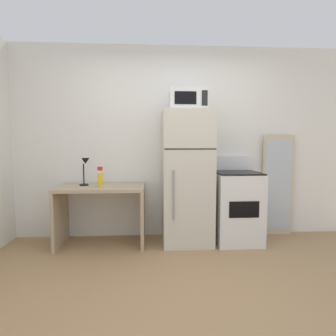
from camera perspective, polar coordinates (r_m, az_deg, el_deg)
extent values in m
plane|color=#9E7A51|center=(2.55, 4.14, -25.16)|extent=(12.00, 12.00, 0.00)
cube|color=white|center=(3.90, 0.90, 5.24)|extent=(5.00, 0.10, 2.60)
cube|color=tan|center=(3.62, -13.52, -3.94)|extent=(1.08, 0.60, 0.04)
cube|color=tan|center=(3.81, -21.21, -9.43)|extent=(0.04, 0.60, 0.71)
cube|color=tan|center=(3.64, -5.20, -9.79)|extent=(0.04, 0.60, 0.71)
cylinder|color=black|center=(3.73, -16.83, -3.30)|extent=(0.11, 0.11, 0.02)
cylinder|color=black|center=(3.71, -16.88, -1.17)|extent=(0.02, 0.02, 0.26)
cone|color=black|center=(3.67, -16.56, 1.39)|extent=(0.10, 0.10, 0.08)
cylinder|color=yellow|center=(3.57, -13.68, -2.43)|extent=(0.06, 0.06, 0.16)
cylinder|color=white|center=(3.56, -13.72, -0.79)|extent=(0.02, 0.02, 0.04)
cube|color=red|center=(3.55, -13.76, -0.09)|extent=(0.06, 0.03, 0.04)
cube|color=beige|center=(3.58, 3.93, -1.98)|extent=(0.62, 0.58, 1.70)
cube|color=black|center=(3.27, 4.64, 3.91)|extent=(0.61, 0.00, 0.01)
cylinder|color=gray|center=(3.29, 1.14, -5.60)|extent=(0.02, 0.02, 0.59)
cube|color=silver|center=(3.58, 4.07, 13.72)|extent=(0.46, 0.34, 0.26)
cube|color=black|center=(3.40, 3.61, 14.18)|extent=(0.26, 0.01, 0.15)
cube|color=black|center=(3.44, 7.53, 14.05)|extent=(0.07, 0.01, 0.18)
cube|color=white|center=(3.78, 13.83, -7.87)|extent=(0.57, 0.60, 0.90)
cube|color=black|center=(3.71, 13.98, -0.92)|extent=(0.55, 0.58, 0.02)
cube|color=white|center=(3.97, 12.79, 0.92)|extent=(0.57, 0.04, 0.18)
cube|color=black|center=(3.49, 15.34, -8.22)|extent=(0.37, 0.01, 0.20)
cube|color=#C6B793|center=(4.22, 21.54, -3.30)|extent=(0.44, 0.03, 1.40)
cube|color=#B2BCC6|center=(4.20, 21.64, -3.33)|extent=(0.39, 0.00, 1.26)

